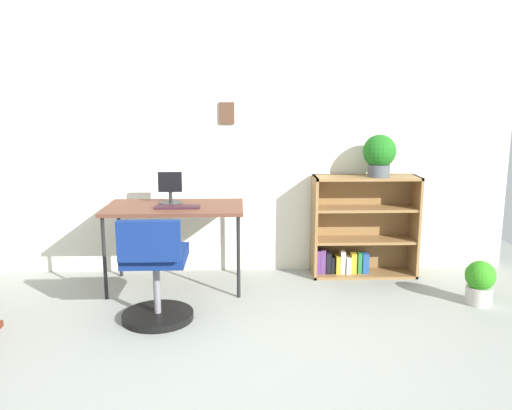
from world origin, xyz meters
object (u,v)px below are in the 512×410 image
(desk, at_px, (175,212))
(keyboard, at_px, (177,207))
(monitor, at_px, (170,190))
(bookshelf_low, at_px, (361,229))
(potted_plant_on_shelf, at_px, (379,154))
(potted_plant_floor, at_px, (480,282))
(office_chair, at_px, (155,276))

(desk, xyz_separation_m, keyboard, (0.03, -0.09, 0.06))
(monitor, bearing_deg, bookshelf_low, 6.68)
(potted_plant_on_shelf, xyz_separation_m, potted_plant_floor, (0.65, -0.71, -0.93))
(monitor, height_order, office_chair, monitor)
(keyboard, relative_size, potted_plant_on_shelf, 1.00)
(desk, distance_m, potted_plant_on_shelf, 1.84)
(desk, bearing_deg, bookshelf_low, 9.97)
(potted_plant_on_shelf, bearing_deg, office_chair, -151.92)
(desk, xyz_separation_m, monitor, (-0.04, 0.09, 0.17))
(keyboard, height_order, potted_plant_on_shelf, potted_plant_on_shelf)
(office_chair, height_order, bookshelf_low, bookshelf_low)
(monitor, relative_size, bookshelf_low, 0.29)
(desk, distance_m, bookshelf_low, 1.69)
(desk, height_order, monitor, monitor)
(keyboard, relative_size, office_chair, 0.46)
(monitor, xyz_separation_m, keyboard, (0.08, -0.19, -0.11))
(potted_plant_on_shelf, height_order, potted_plant_floor, potted_plant_on_shelf)
(keyboard, bearing_deg, office_chair, -98.17)
(bookshelf_low, bearing_deg, potted_plant_on_shelf, -26.12)
(desk, relative_size, potted_plant_on_shelf, 3.11)
(monitor, bearing_deg, keyboard, -67.85)
(desk, distance_m, keyboard, 0.12)
(desk, distance_m, monitor, 0.20)
(bookshelf_low, distance_m, potted_plant_on_shelf, 0.71)
(desk, relative_size, bookshelf_low, 1.22)
(office_chair, distance_m, potted_plant_floor, 2.50)
(desk, height_order, bookshelf_low, bookshelf_low)
(potted_plant_floor, bearing_deg, monitor, 166.83)
(monitor, distance_m, potted_plant_on_shelf, 1.84)
(office_chair, xyz_separation_m, potted_plant_on_shelf, (1.83, 0.98, 0.76))
(keyboard, bearing_deg, desk, 109.83)
(desk, bearing_deg, potted_plant_on_shelf, 7.34)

